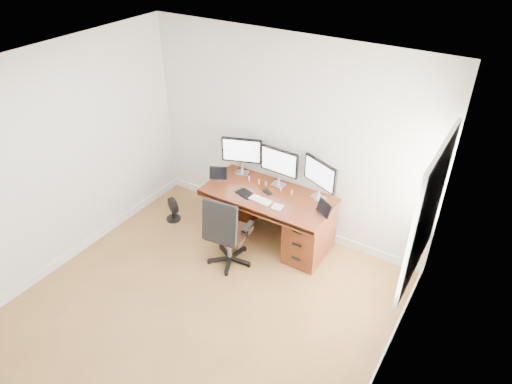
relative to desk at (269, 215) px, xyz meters
The scene contains 20 objects.
ground 1.87m from the desk, 90.00° to the right, with size 4.50×4.50×0.00m, color olive.
back_wall 1.04m from the desk, 90.00° to the left, with size 4.00×0.10×2.70m, color silver.
right_wall 2.80m from the desk, 40.79° to the right, with size 0.10×4.50×2.70m.
desk is the anchor object (origin of this frame).
office_chair 0.73m from the desk, 104.81° to the right, with size 0.61×0.61×1.03m.
floor_fan 1.47m from the desk, 165.87° to the right, with size 0.25×0.21×0.36m.
monitor_left 0.93m from the desk, 157.68° to the left, with size 0.53×0.22×0.53m.
monitor_center 0.72m from the desk, 90.02° to the left, with size 0.55×0.15×0.53m.
monitor_right 0.93m from the desk, 22.32° to the left, with size 0.52×0.25×0.53m.
tablet_left 0.88m from the desk, behind, with size 0.24×0.17×0.19m.
tablet_right 0.91m from the desk, ahead, with size 0.24×0.18×0.19m.
keyboard 0.41m from the desk, 93.05° to the right, with size 0.29×0.12×0.01m, color silver.
trackpad 0.48m from the desk, 42.93° to the right, with size 0.13×0.13×0.01m, color #B7B9BE.
drawing_tablet 0.47m from the desk, 144.66° to the right, with size 0.24×0.15×0.01m, color black.
phone 0.35m from the desk, behind, with size 0.14×0.07×0.01m, color black.
figurine_purple 0.56m from the desk, 162.98° to the left, with size 0.03×0.03×0.07m.
figurine_yellow 0.47m from the desk, 153.00° to the left, with size 0.03×0.03×0.07m.
figurine_brown 0.43m from the desk, 137.12° to the left, with size 0.03×0.03×0.07m.
figurine_pink 0.42m from the desk, 49.85° to the left, with size 0.03×0.03×0.07m.
figurine_orange 0.48m from the desk, 24.51° to the left, with size 0.03×0.03×0.07m.
Camera 1 is at (2.45, -2.45, 3.99)m, focal length 32.00 mm.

